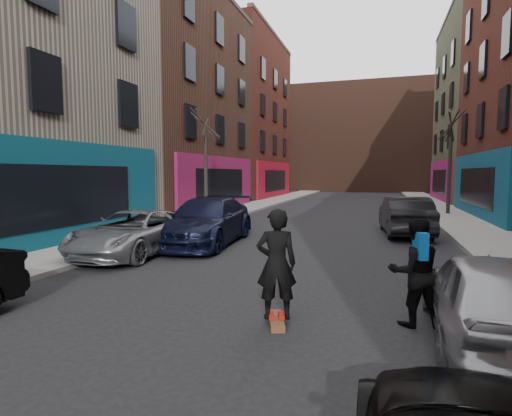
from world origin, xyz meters
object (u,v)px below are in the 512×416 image
Objects in this scene: parked_right_far at (490,297)px; pedestrian at (415,272)px; tree_right_far at (450,154)px; skateboard at (276,321)px; parked_right_end at (405,216)px; parked_left_end at (206,221)px; tree_left_far at (206,155)px; skateboarder at (276,264)px; parked_left_far at (134,232)px.

pedestrian is (-0.98, 0.39, 0.20)m from parked_right_far.
skateboard is at bearing -105.71° from tree_right_far.
parked_left_end is at bearing 26.78° from parked_right_end.
parked_right_far is at bearing -96.76° from tree_right_far.
parked_left_end is at bearing -39.54° from parked_right_far.
tree_left_far reaches higher than skateboarder.
tree_left_far is 9.29m from parked_left_far.
skateboarder is (4.15, -6.46, 0.20)m from parked_left_end.
tree_right_far is at bearing 25.82° from tree_left_far.
parked_left_far is at bearing -56.07° from skateboarder.
parked_left_end is at bearing -61.10° from pedestrian.
parked_left_end is at bearing -76.08° from skateboarder.
tree_right_far is 8.50× the size of skateboard.
tree_left_far reaches higher than parked_right_end.
parked_right_far is 4.95× the size of skateboard.
parked_left_far is 5.92× the size of skateboard.
tree_right_far is 18.77m from pedestrian.
tree_left_far reaches higher than parked_right_far.
skateboard is 2.36m from pedestrian.
tree_left_far is 1.64× the size of parked_right_far.
parked_left_end is (-9.47, -12.45, -2.74)m from tree_right_far.
parked_right_end is 5.74× the size of skateboard.
pedestrian is at bearing -2.76° from skateboard.
parked_left_end is 8.58m from pedestrian.
parked_right_far is at bearing 87.74° from parked_right_end.
skateboarder is at bearing -105.71° from tree_right_far.
tree_left_far is at bearing 110.75° from parked_left_end.
tree_left_far reaches higher than parked_left_end.
tree_right_far is 1.25× the size of parked_left_end.
skateboard is at bearing -37.98° from parked_left_far.
tree_left_far is 15.10m from skateboard.
parked_right_end is at bearing -122.16° from skateboarder.
parked_right_far is at bearing -14.72° from skateboard.
pedestrian is at bearing -25.81° from parked_left_far.
parked_left_end is 9.57m from parked_right_far.
skateboard is (7.08, -12.91, -3.33)m from tree_left_far.
parked_right_end is (6.68, 4.20, -0.03)m from parked_left_end.
skateboard is at bearing 71.25° from parked_right_end.
pedestrian reaches higher than parked_right_end.
parked_left_end reaches higher than parked_right_end.
pedestrian is at bearing -53.21° from tree_left_far.
parked_right_end is 10.98m from skateboard.
parked_left_far is 6.90m from skateboarder.
parked_left_far is at bearing -23.56° from parked_right_far.
parked_left_end reaches higher than parked_right_far.
tree_right_far is at bearing -95.59° from parked_right_far.
pedestrian is (-3.20, -18.30, -2.65)m from tree_right_far.
parked_right_far is at bearing -44.40° from parked_left_end.
tree_left_far reaches higher than pedestrian.
parked_left_far is at bearing -43.19° from pedestrian.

